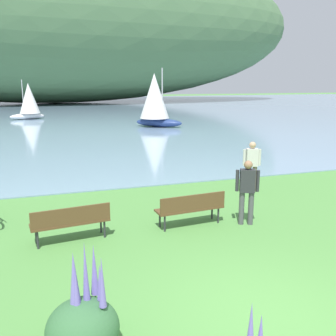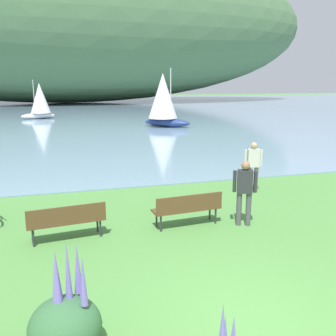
# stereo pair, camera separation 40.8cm
# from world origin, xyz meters

# --- Properties ---
(ground_plane) EXTENTS (200.00, 200.00, 0.00)m
(ground_plane) POSITION_xyz_m (0.00, 0.00, 0.00)
(ground_plane) COLOR #518E42
(bay_water) EXTENTS (180.00, 80.00, 0.04)m
(bay_water) POSITION_xyz_m (0.00, 47.98, 0.02)
(bay_water) COLOR #7A99B2
(bay_water) RESTS_ON ground
(distant_hillside) EXTENTS (87.68, 28.00, 27.19)m
(distant_hillside) POSITION_xyz_m (-1.28, 63.78, 13.64)
(distant_hillside) COLOR #4C7047
(distant_hillside) RESTS_ON bay_water
(park_bench_near_camera) EXTENTS (1.83, 0.62, 0.88)m
(park_bench_near_camera) POSITION_xyz_m (0.30, 4.05, 0.52)
(park_bench_near_camera) COLOR brown
(park_bench_near_camera) RESTS_ON ground
(park_bench_further_along) EXTENTS (1.84, 0.68, 0.88)m
(park_bench_further_along) POSITION_xyz_m (-2.70, 4.00, 0.52)
(park_bench_further_along) COLOR brown
(park_bench_further_along) RESTS_ON ground
(person_at_shoreline) EXTENTS (0.59, 0.32, 1.71)m
(person_at_shoreline) POSITION_xyz_m (3.40, 6.37, 0.98)
(person_at_shoreline) COLOR #72604C
(person_at_shoreline) RESTS_ON ground
(person_on_the_grass) EXTENTS (0.57, 0.35, 1.71)m
(person_on_the_grass) POSITION_xyz_m (1.72, 3.72, 0.98)
(person_on_the_grass) COLOR #4C4C51
(person_on_the_grass) RESTS_ON ground
(echium_bush_beside_closest) EXTENTS (1.00, 1.00, 1.63)m
(echium_bush_beside_closest) POSITION_xyz_m (-2.81, 0.09, 0.45)
(echium_bush_beside_closest) COLOR #386B3D
(echium_bush_beside_closest) RESTS_ON ground
(sailboat_mid_bay) EXTENTS (3.35, 2.31, 3.80)m
(sailboat_mid_bay) POSITION_xyz_m (-4.51, 35.11, 1.83)
(sailboat_mid_bay) COLOR white
(sailboat_mid_bay) RESTS_ON bay_water
(sailboat_toward_hillside) EXTENTS (3.84, 3.58, 4.67)m
(sailboat_toward_hillside) POSITION_xyz_m (5.43, 25.09, 2.24)
(sailboat_toward_hillside) COLOR navy
(sailboat_toward_hillside) RESTS_ON bay_water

